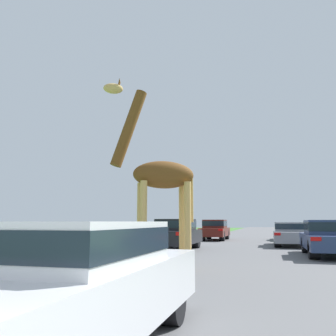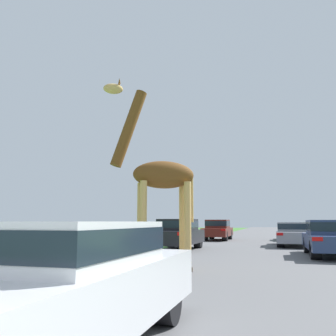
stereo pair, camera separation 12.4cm
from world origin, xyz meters
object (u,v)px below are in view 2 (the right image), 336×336
object	(u,v)px
car_queue_right	(332,237)
car_verge_right	(293,233)
car_far_ahead	(178,233)
car_queue_left	(295,230)
car_lead_maroon	(57,282)
car_rear_follower	(218,229)
giraffe_near_road	(157,178)

from	to	relation	value
car_queue_right	car_verge_right	world-z (taller)	car_queue_right
car_queue_right	car_far_ahead	size ratio (longest dim) A/B	1.06
car_queue_right	car_far_ahead	bearing A→B (deg)	166.89
car_queue_left	car_lead_maroon	bearing A→B (deg)	-98.36
car_queue_left	car_rear_follower	distance (m)	5.61
car_queue_right	car_verge_right	xyz separation A→B (m)	(-1.17, 5.83, -0.06)
car_queue_left	car_verge_right	distance (m)	6.70
car_far_ahead	car_rear_follower	size ratio (longest dim) A/B	0.98
giraffe_near_road	car_verge_right	world-z (taller)	giraffe_near_road
car_queue_right	car_verge_right	bearing A→B (deg)	101.32
giraffe_near_road	car_queue_right	distance (m)	8.03
car_lead_maroon	car_queue_right	size ratio (longest dim) A/B	0.97
giraffe_near_road	car_lead_maroon	size ratio (longest dim) A/B	1.19
giraffe_near_road	car_rear_follower	distance (m)	16.98
car_queue_right	car_far_ahead	distance (m)	6.79
car_queue_right	giraffe_near_road	bearing A→B (deg)	-132.16
car_queue_left	car_verge_right	xyz separation A→B (m)	(-0.46, -6.68, -0.01)
car_far_ahead	car_rear_follower	world-z (taller)	car_rear_follower
car_lead_maroon	car_rear_follower	world-z (taller)	car_rear_follower
car_verge_right	car_rear_follower	xyz separation A→B (m)	(-4.96, 5.23, 0.09)
car_far_ahead	giraffe_near_road	bearing A→B (deg)	-79.49
car_lead_maroon	car_queue_left	world-z (taller)	car_lead_maroon
car_far_ahead	car_verge_right	size ratio (longest dim) A/B	0.94
car_lead_maroon	car_verge_right	xyz separation A→B (m)	(3.14, 17.80, -0.02)
giraffe_near_road	car_queue_left	distance (m)	18.96
car_lead_maroon	car_verge_right	distance (m)	18.07
car_queue_left	car_verge_right	bearing A→B (deg)	-93.95
car_far_ahead	car_queue_left	bearing A→B (deg)	61.71
car_queue_left	giraffe_near_road	bearing A→B (deg)	-103.94
car_rear_follower	car_lead_maroon	bearing A→B (deg)	-85.47
car_queue_left	car_far_ahead	distance (m)	12.46
car_queue_right	car_rear_follower	size ratio (longest dim) A/B	1.04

